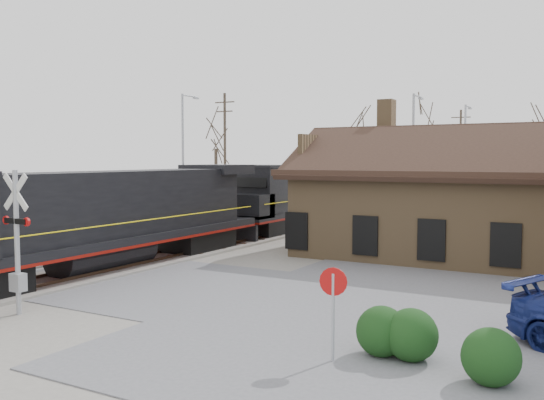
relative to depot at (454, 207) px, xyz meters
The scene contains 22 objects.
ground 17.14m from the depot, 134.97° to the right, with size 140.00×140.00×0.00m, color gray.
road 17.13m from the depot, 134.97° to the right, with size 60.00×9.00×0.03m, color #5E5E62.
track_main 12.58m from the depot, 165.97° to the left, with size 3.40×90.00×0.24m.
track_siding 16.92m from the depot, 169.70° to the left, with size 3.40×90.00×0.24m.
depot is the anchor object (origin of this frame).
locomotive_lead 16.84m from the depot, 135.41° to the right, with size 2.98×19.94×4.43m.
locomotive_trailing 14.64m from the depot, 144.99° to the left, with size 2.98×19.94×4.19m.
crossbuck_near 19.85m from the depot, 116.96° to the right, with size 1.27×0.33×4.44m.
crossbuck_far 19.21m from the depot, 156.60° to the right, with size 1.04×0.51×3.86m.
do_not_enter_sign 16.95m from the depot, 86.02° to the right, with size 0.67×0.13×2.26m.
hedge_a 16.15m from the depot, 82.74° to the right, with size 1.24×1.24×1.24m, color #113411.
hedge_b 16.23m from the depot, 80.18° to the right, with size 1.27×1.27×1.27m, color #113411.
hedge_c 17.32m from the depot, 74.27° to the right, with size 1.24×1.24×1.24m, color #113411.
streetlight_a 23.21m from the depot, 162.26° to the left, with size 0.25×2.04×9.64m.
streetlight_b 12.59m from the depot, 115.91° to the left, with size 0.25×2.04×9.15m.
streetlight_c 22.82m from the depot, 101.09° to the left, with size 0.25×2.04×9.20m.
utility_pole_a 27.76m from the depot, 147.92° to the left, with size 2.00×0.24×10.47m.
utility_pole_b 36.60m from the depot, 102.28° to the left, with size 2.00×0.24×9.85m.
tree_a 32.02m from the depot, 146.33° to the left, with size 3.78×3.78×9.27m.
tree_b 31.05m from the depot, 120.75° to the left, with size 4.27×4.27×10.46m.
tree_c 35.97m from the depot, 108.14° to the left, with size 5.31×5.31×13.01m.
tree_d 27.57m from the depot, 88.71° to the left, with size 4.23×4.23×10.37m.
Camera 1 is at (18.87, -17.70, 4.81)m, focal length 40.00 mm.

